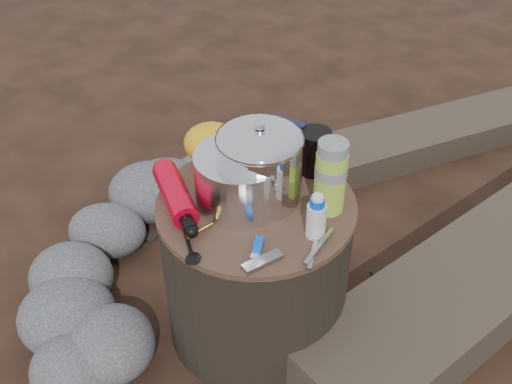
% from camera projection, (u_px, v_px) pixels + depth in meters
% --- Properties ---
extents(ground, '(60.00, 60.00, 0.00)m').
position_uv_depth(ground, '(256.00, 323.00, 1.79)').
color(ground, black).
rests_on(ground, ground).
extents(stump, '(0.48, 0.48, 0.45)m').
position_uv_depth(stump, '(256.00, 268.00, 1.65)').
color(stump, black).
rests_on(stump, ground).
extents(rock_ring, '(0.43, 0.93, 0.18)m').
position_uv_depth(rock_ring, '(154.00, 247.00, 1.90)').
color(rock_ring, '#515155').
rests_on(rock_ring, ground).
extents(log_small, '(1.12, 0.97, 0.10)m').
position_uv_depth(log_small, '(437.00, 134.00, 2.45)').
color(log_small, '#3E3328').
rests_on(log_small, ground).
extents(foil_windscreen, '(0.22, 0.22, 0.13)m').
position_uv_depth(foil_windscreen, '(241.00, 179.00, 1.48)').
color(foil_windscreen, silver).
rests_on(foil_windscreen, stump).
extents(camping_pot, '(0.20, 0.20, 0.20)m').
position_uv_depth(camping_pot, '(260.00, 163.00, 1.47)').
color(camping_pot, silver).
rests_on(camping_pot, stump).
extents(fuel_bottle, '(0.20, 0.25, 0.06)m').
position_uv_depth(fuel_bottle, '(175.00, 194.00, 1.49)').
color(fuel_bottle, red).
rests_on(fuel_bottle, stump).
extents(thermos, '(0.07, 0.07, 0.18)m').
position_uv_depth(thermos, '(330.00, 177.00, 1.44)').
color(thermos, '#A9D839').
rests_on(thermos, stump).
extents(travel_mug, '(0.08, 0.08, 0.12)m').
position_uv_depth(travel_mug, '(315.00, 152.00, 1.58)').
color(travel_mug, black).
rests_on(travel_mug, stump).
extents(stuff_sack, '(0.16, 0.13, 0.11)m').
position_uv_depth(stuff_sack, '(214.00, 144.00, 1.61)').
color(stuff_sack, gold).
rests_on(stuff_sack, stump).
extents(food_pouch, '(0.10, 0.05, 0.12)m').
position_uv_depth(food_pouch, '(286.00, 141.00, 1.61)').
color(food_pouch, '#10164C').
rests_on(food_pouch, stump).
extents(lighter, '(0.03, 0.07, 0.01)m').
position_uv_depth(lighter, '(258.00, 246.00, 1.38)').
color(lighter, '#0450F6').
rests_on(lighter, stump).
extents(multitool, '(0.08, 0.09, 0.01)m').
position_uv_depth(multitool, '(263.00, 262.00, 1.35)').
color(multitool, '#9F9FA4').
rests_on(multitool, stump).
extents(pot_grabber, '(0.05, 0.13, 0.01)m').
position_uv_depth(pot_grabber, '(314.00, 248.00, 1.38)').
color(pot_grabber, '#9F9FA4').
rests_on(pot_grabber, stump).
extents(spork, '(0.09, 0.13, 0.01)m').
position_uv_depth(spork, '(187.00, 240.00, 1.40)').
color(spork, black).
rests_on(spork, stump).
extents(squeeze_bottle, '(0.04, 0.04, 0.11)m').
position_uv_depth(squeeze_bottle, '(316.00, 217.00, 1.39)').
color(squeeze_bottle, silver).
rests_on(squeeze_bottle, stump).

